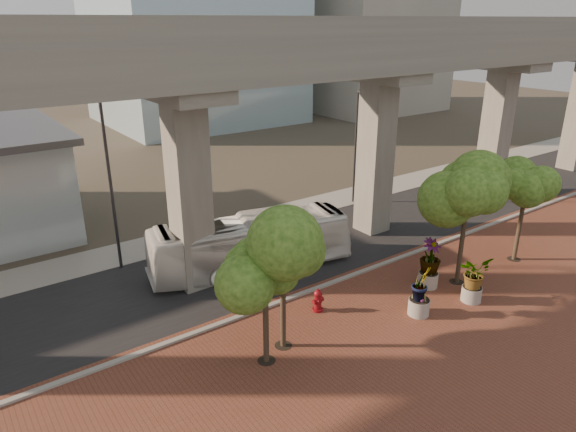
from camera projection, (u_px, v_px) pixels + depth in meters
ground at (316, 267)px, 27.17m from camera, size 160.00×160.00×0.00m
brick_plaza at (437, 337)px, 21.10m from camera, size 70.00×13.00×0.06m
asphalt_road at (293, 253)px, 28.68m from camera, size 90.00×8.00×0.04m
curb_strip at (341, 280)px, 25.63m from camera, size 70.00×0.25×0.16m
far_sidewalk at (243, 223)px, 32.84m from camera, size 90.00×3.00×0.06m
transit_viaduct at (294, 124)px, 26.07m from camera, size 72.00×5.60×12.40m
midrise_block at (370, 21)px, 70.82m from camera, size 18.00×16.00×24.00m
transit_bus at (251, 244)px, 26.31m from camera, size 10.75×4.67×2.92m
parked_car at (490, 171)px, 41.86m from camera, size 4.28×2.37×1.33m
fire_hydrant at (318, 300)px, 22.80m from camera, size 0.54×0.49×1.08m
planter_front at (474, 275)px, 23.30m from camera, size 2.02×2.02×2.22m
planter_right at (430, 259)px, 24.53m from camera, size 2.32×2.32×2.48m
planter_left at (421, 286)px, 22.21m from camera, size 2.09×2.09×2.30m
street_tree_far_west at (265, 259)px, 18.06m from camera, size 4.03×4.03×6.17m
street_tree_near_west at (283, 251)px, 19.03m from camera, size 3.55×3.55×5.80m
street_tree_near_east at (469, 189)px, 23.74m from camera, size 4.40×4.40×6.87m
street_tree_far_east at (526, 189)px, 26.43m from camera, size 3.34×3.34×5.58m
streetlamp_west at (109, 169)px, 25.03m from camera, size 0.46×1.34×9.27m
streetlamp_east at (357, 139)px, 35.00m from camera, size 0.39×1.14×7.84m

